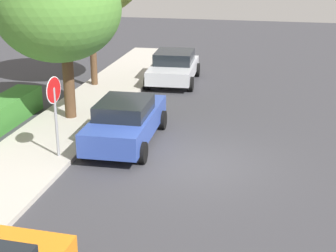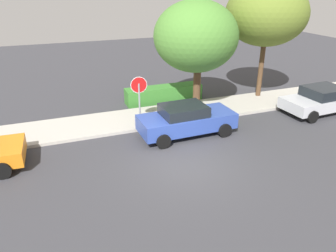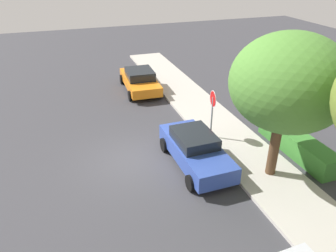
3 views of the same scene
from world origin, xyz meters
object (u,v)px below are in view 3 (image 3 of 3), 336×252
parked_car_blue (195,149)px  parked_car_orange (140,80)px  stop_sign (212,107)px  street_tree_near_corner (289,83)px

parked_car_blue → parked_car_orange: size_ratio=0.95×
stop_sign → street_tree_near_corner: 4.25m
stop_sign → parked_car_orange: bearing=-167.8°
parked_car_blue → parked_car_orange: bearing=-179.7°
parked_car_blue → street_tree_near_corner: street_tree_near_corner is taller
stop_sign → parked_car_blue: stop_sign is taller
stop_sign → parked_car_blue: bearing=-42.0°
parked_car_blue → parked_car_orange: parked_car_blue is taller
stop_sign → street_tree_near_corner: (3.41, 1.22, 2.22)m
street_tree_near_corner → stop_sign: bearing=-160.4°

